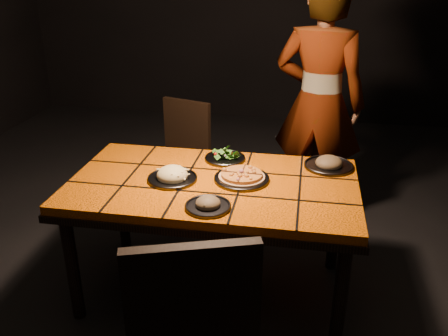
% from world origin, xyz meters
% --- Properties ---
extents(room_shell, '(6.04, 7.04, 3.08)m').
position_xyz_m(room_shell, '(0.00, 0.00, 1.50)').
color(room_shell, black).
rests_on(room_shell, ground).
extents(dining_table, '(1.62, 0.92, 0.75)m').
position_xyz_m(dining_table, '(0.00, 0.00, 0.67)').
color(dining_table, orange).
rests_on(dining_table, ground).
extents(chair_near, '(0.60, 0.60, 1.04)m').
position_xyz_m(chair_near, '(0.11, -0.97, 0.60)').
color(chair_near, black).
rests_on(chair_near, ground).
extents(chair_far_left, '(0.51, 0.51, 0.90)m').
position_xyz_m(chair_far_left, '(-0.45, 0.96, 0.51)').
color(chair_far_left, black).
rests_on(chair_far_left, ground).
extents(chair_far_right, '(0.45, 0.45, 0.85)m').
position_xyz_m(chair_far_right, '(0.55, 1.00, 0.48)').
color(chair_far_right, black).
rests_on(chair_far_right, ground).
extents(diner, '(0.74, 0.57, 1.83)m').
position_xyz_m(diner, '(0.57, 1.08, 0.91)').
color(diner, brown).
rests_on(diner, ground).
extents(plate_pizza, '(0.31, 0.31, 0.04)m').
position_xyz_m(plate_pizza, '(0.16, 0.04, 0.77)').
color(plate_pizza, '#323136').
rests_on(plate_pizza, dining_table).
extents(plate_pasta, '(0.28, 0.28, 0.09)m').
position_xyz_m(plate_pasta, '(-0.23, -0.03, 0.77)').
color(plate_pasta, '#323136').
rests_on(plate_pasta, dining_table).
extents(plate_salad, '(0.25, 0.25, 0.07)m').
position_xyz_m(plate_salad, '(0.01, 0.31, 0.78)').
color(plate_salad, '#323136').
rests_on(plate_salad, dining_table).
extents(plate_mushroom_a, '(0.23, 0.23, 0.08)m').
position_xyz_m(plate_mushroom_a, '(0.04, -0.31, 0.77)').
color(plate_mushroom_a, '#323136').
rests_on(plate_mushroom_a, dining_table).
extents(plate_mushroom_b, '(0.29, 0.29, 0.10)m').
position_xyz_m(plate_mushroom_b, '(0.64, 0.31, 0.77)').
color(plate_mushroom_b, '#323136').
rests_on(plate_mushroom_b, dining_table).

